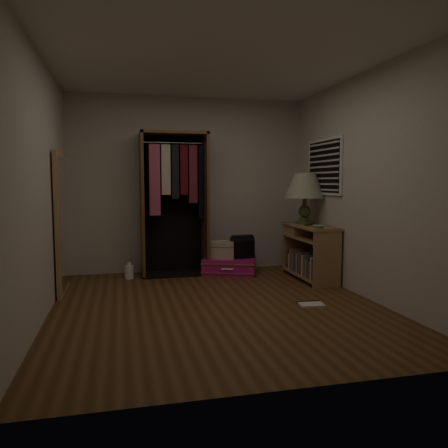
{
  "coord_description": "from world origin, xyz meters",
  "views": [
    {
      "loc": [
        -1.01,
        -4.54,
        1.34
      ],
      "look_at": [
        0.3,
        0.95,
        0.8
      ],
      "focal_mm": 35.0,
      "sensor_mm": 36.0,
      "label": 1
    }
  ],
  "objects_px": {
    "train_case": "(223,250)",
    "pink_suitcase": "(230,266)",
    "white_jug": "(129,272)",
    "floor_mirror": "(61,223)",
    "open_wardrobe": "(175,191)",
    "black_bag": "(242,246)",
    "table_lamp": "(305,187)",
    "console_bookshelf": "(308,250)"
  },
  "relations": [
    {
      "from": "train_case",
      "to": "pink_suitcase",
      "type": "bearing_deg",
      "value": 17.34
    },
    {
      "from": "white_jug",
      "to": "floor_mirror",
      "type": "bearing_deg",
      "value": -142.94
    },
    {
      "from": "open_wardrobe",
      "to": "floor_mirror",
      "type": "distance_m",
      "value": 1.7
    },
    {
      "from": "black_bag",
      "to": "white_jug",
      "type": "distance_m",
      "value": 1.66
    },
    {
      "from": "train_case",
      "to": "white_jug",
      "type": "height_order",
      "value": "train_case"
    },
    {
      "from": "pink_suitcase",
      "to": "table_lamp",
      "type": "bearing_deg",
      "value": -0.06
    },
    {
      "from": "console_bookshelf",
      "to": "floor_mirror",
      "type": "xyz_separation_m",
      "value": [
        -3.24,
        -0.04,
        0.46
      ]
    },
    {
      "from": "white_jug",
      "to": "pink_suitcase",
      "type": "bearing_deg",
      "value": -0.01
    },
    {
      "from": "floor_mirror",
      "to": "train_case",
      "type": "relative_size",
      "value": 3.94
    },
    {
      "from": "train_case",
      "to": "white_jug",
      "type": "xyz_separation_m",
      "value": [
        -1.35,
        -0.01,
        -0.26
      ]
    },
    {
      "from": "pink_suitcase",
      "to": "train_case",
      "type": "distance_m",
      "value": 0.26
    },
    {
      "from": "console_bookshelf",
      "to": "train_case",
      "type": "relative_size",
      "value": 2.6
    },
    {
      "from": "table_lamp",
      "to": "white_jug",
      "type": "bearing_deg",
      "value": 171.0
    },
    {
      "from": "open_wardrobe",
      "to": "black_bag",
      "type": "bearing_deg",
      "value": -12.06
    },
    {
      "from": "console_bookshelf",
      "to": "train_case",
      "type": "distance_m",
      "value": 1.23
    },
    {
      "from": "console_bookshelf",
      "to": "open_wardrobe",
      "type": "height_order",
      "value": "open_wardrobe"
    },
    {
      "from": "console_bookshelf",
      "to": "floor_mirror",
      "type": "relative_size",
      "value": 0.66
    },
    {
      "from": "pink_suitcase",
      "to": "black_bag",
      "type": "relative_size",
      "value": 2.72
    },
    {
      "from": "open_wardrobe",
      "to": "white_jug",
      "type": "bearing_deg",
      "value": -165.66
    },
    {
      "from": "floor_mirror",
      "to": "black_bag",
      "type": "xyz_separation_m",
      "value": [
        2.43,
        0.57,
        -0.44
      ]
    },
    {
      "from": "console_bookshelf",
      "to": "table_lamp",
      "type": "bearing_deg",
      "value": 88.3
    },
    {
      "from": "console_bookshelf",
      "to": "pink_suitcase",
      "type": "relative_size",
      "value": 1.22
    },
    {
      "from": "open_wardrobe",
      "to": "train_case",
      "type": "bearing_deg",
      "value": -13.38
    },
    {
      "from": "pink_suitcase",
      "to": "black_bag",
      "type": "distance_m",
      "value": 0.35
    },
    {
      "from": "open_wardrobe",
      "to": "train_case",
      "type": "relative_size",
      "value": 4.75
    },
    {
      "from": "pink_suitcase",
      "to": "console_bookshelf",
      "type": "bearing_deg",
      "value": -8.03
    },
    {
      "from": "console_bookshelf",
      "to": "black_bag",
      "type": "xyz_separation_m",
      "value": [
        -0.81,
        0.52,
        0.02
      ]
    },
    {
      "from": "floor_mirror",
      "to": "black_bag",
      "type": "height_order",
      "value": "floor_mirror"
    },
    {
      "from": "table_lamp",
      "to": "console_bookshelf",
      "type": "bearing_deg",
      "value": -91.7
    },
    {
      "from": "train_case",
      "to": "table_lamp",
      "type": "relative_size",
      "value": 0.57
    },
    {
      "from": "open_wardrobe",
      "to": "pink_suitcase",
      "type": "relative_size",
      "value": 2.23
    },
    {
      "from": "white_jug",
      "to": "open_wardrobe",
      "type": "bearing_deg",
      "value": 14.34
    },
    {
      "from": "pink_suitcase",
      "to": "table_lamp",
      "type": "distance_m",
      "value": 1.58
    },
    {
      "from": "open_wardrobe",
      "to": "table_lamp",
      "type": "xyz_separation_m",
      "value": [
        1.77,
        -0.56,
        0.06
      ]
    },
    {
      "from": "open_wardrobe",
      "to": "floor_mirror",
      "type": "bearing_deg",
      "value": -152.26
    },
    {
      "from": "console_bookshelf",
      "to": "table_lamp",
      "type": "xyz_separation_m",
      "value": [
        0.0,
        0.17,
        0.88
      ]
    },
    {
      "from": "console_bookshelf",
      "to": "train_case",
      "type": "height_order",
      "value": "console_bookshelf"
    },
    {
      "from": "floor_mirror",
      "to": "pink_suitcase",
      "type": "bearing_deg",
      "value": 14.98
    },
    {
      "from": "pink_suitcase",
      "to": "table_lamp",
      "type": "height_order",
      "value": "table_lamp"
    },
    {
      "from": "console_bookshelf",
      "to": "pink_suitcase",
      "type": "distance_m",
      "value": 1.17
    },
    {
      "from": "black_bag",
      "to": "table_lamp",
      "type": "height_order",
      "value": "table_lamp"
    },
    {
      "from": "floor_mirror",
      "to": "open_wardrobe",
      "type": "bearing_deg",
      "value": 27.74
    }
  ]
}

